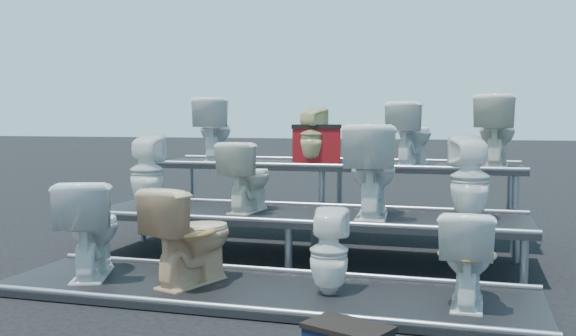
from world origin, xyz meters
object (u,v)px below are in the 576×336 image
(toilet_6, at_px, (371,171))
(toilet_1, at_px, (191,235))
(toilet_5, at_px, (247,177))
(toilet_11, at_px, (496,131))
(toilet_8, at_px, (214,130))
(toilet_9, at_px, (312,135))
(red_crate, at_px, (317,145))
(toilet_7, at_px, (470,178))
(toilet_10, at_px, (412,134))
(toilet_3, at_px, (467,257))
(toilet_4, at_px, (147,171))
(toilet_2, at_px, (329,251))
(toilet_0, at_px, (91,228))

(toilet_6, bearing_deg, toilet_1, 42.01)
(toilet_5, relative_size, toilet_11, 0.90)
(toilet_5, xyz_separation_m, toilet_8, (-0.90, 1.30, 0.44))
(toilet_9, distance_m, red_crate, 0.20)
(toilet_6, distance_m, toilet_11, 1.76)
(toilet_1, relative_size, toilet_7, 1.02)
(toilet_1, bearing_deg, toilet_11, -113.83)
(red_crate, bearing_deg, toilet_1, -108.29)
(toilet_7, relative_size, toilet_9, 1.18)
(toilet_10, bearing_deg, toilet_6, 93.80)
(toilet_3, height_order, toilet_11, toilet_11)
(toilet_4, relative_size, red_crate, 1.36)
(toilet_3, distance_m, red_crate, 3.33)
(toilet_8, xyz_separation_m, toilet_11, (3.25, 0.00, 0.00))
(toilet_7, bearing_deg, toilet_3, 72.33)
(toilet_2, relative_size, toilet_8, 0.85)
(toilet_4, relative_size, toilet_8, 0.98)
(toilet_1, height_order, toilet_3, toilet_1)
(toilet_0, relative_size, toilet_10, 1.16)
(toilet_2, height_order, toilet_4, toilet_4)
(toilet_8, bearing_deg, toilet_11, 165.61)
(toilet_1, distance_m, toilet_3, 2.11)
(toilet_3, height_order, toilet_8, toilet_8)
(red_crate, bearing_deg, toilet_8, 176.18)
(toilet_0, xyz_separation_m, toilet_7, (3.02, 1.30, 0.38))
(toilet_0, height_order, toilet_1, toilet_0)
(toilet_0, height_order, toilet_2, toilet_0)
(toilet_3, bearing_deg, toilet_11, -94.64)
(toilet_1, relative_size, toilet_11, 1.02)
(toilet_5, distance_m, toilet_7, 2.10)
(toilet_0, bearing_deg, toilet_6, -170.28)
(toilet_9, distance_m, toilet_10, 1.14)
(toilet_0, bearing_deg, red_crate, -136.35)
(toilet_0, height_order, toilet_9, toilet_9)
(toilet_9, bearing_deg, toilet_7, 165.94)
(toilet_11, relative_size, red_crate, 1.39)
(toilet_0, xyz_separation_m, toilet_10, (2.38, 2.60, 0.74))
(toilet_0, distance_m, toilet_2, 2.03)
(toilet_0, bearing_deg, toilet_8, -112.03)
(toilet_1, distance_m, toilet_5, 1.35)
(toilet_3, xyz_separation_m, toilet_9, (-1.78, 2.60, 0.78))
(toilet_3, xyz_separation_m, toilet_10, (-0.63, 2.60, 0.81))
(toilet_4, bearing_deg, toilet_2, 143.50)
(toilet_1, height_order, toilet_10, toilet_10)
(toilet_3, bearing_deg, toilet_5, -30.79)
(toilet_8, bearing_deg, toilet_0, 75.14)
(toilet_4, height_order, toilet_7, toilet_7)
(toilet_1, bearing_deg, toilet_5, -71.87)
(toilet_4, relative_size, toilet_11, 0.98)
(toilet_5, xyz_separation_m, toilet_9, (0.33, 1.30, 0.38))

